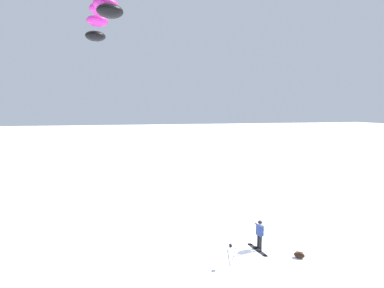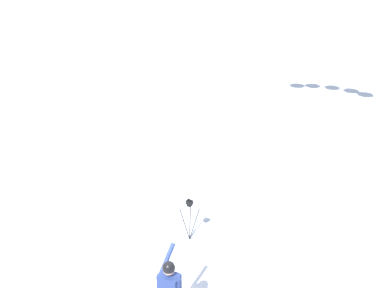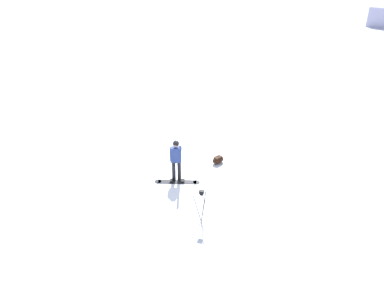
# 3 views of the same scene
# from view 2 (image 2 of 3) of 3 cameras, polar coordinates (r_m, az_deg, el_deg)

# --- Properties ---
(camera_tripod) EXTENTS (0.53, 0.46, 1.25)m
(camera_tripod) POSITION_cam_2_polar(r_m,az_deg,el_deg) (9.91, -0.37, -10.20)
(camera_tripod) COLOR #262628
(camera_tripod) RESTS_ON ground_plane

